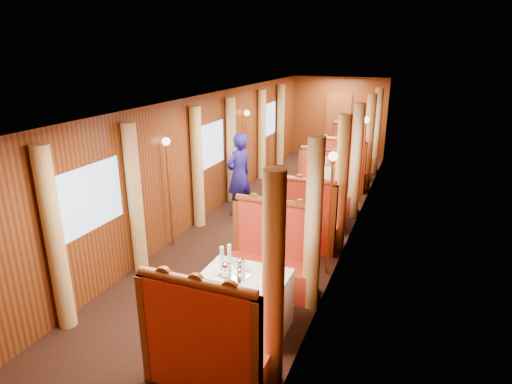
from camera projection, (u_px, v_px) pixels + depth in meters
The scene contains 49 objects.
floor at pixel (278, 220), 8.77m from camera, with size 3.00×12.00×0.01m, color black, non-canonical shape.
ceiling at pixel (280, 96), 7.97m from camera, with size 3.00×12.00×0.01m, color silver, non-canonical shape.
wall_far at pixel (338, 117), 13.66m from camera, with size 3.00×2.50×0.01m, color brown, non-canonical shape.
wall_near at pixel (14, 357), 3.08m from camera, with size 3.00×2.50×0.01m, color brown, non-canonical shape.
wall_left at pixel (210, 155), 8.89m from camera, with size 12.00×2.50×0.01m, color brown, non-canonical shape.
wall_right at pixel (356, 169), 7.85m from camera, with size 12.00×2.50×0.01m, color brown, non-canonical shape.
doorway_far at pixel (338, 125), 13.71m from camera, with size 0.80×0.04×2.00m, color brown.
table_near at pixel (245, 301), 5.30m from camera, with size 1.05×0.72×0.75m, color white.
banquette_near_fwd at pixel (207, 349), 4.39m from camera, with size 1.30×0.55×1.34m.
banquette_near_aft at pixel (272, 262), 6.18m from camera, with size 1.30×0.55×1.34m.
table_mid at pixel (314, 208), 8.39m from camera, with size 1.05×0.72×0.75m, color white.
banquette_mid_fwd at pixel (300, 225), 7.48m from camera, with size 1.30×0.55×1.34m.
banquette_mid_aft at pixel (326, 190), 9.27m from camera, with size 1.30×0.55×1.34m.
table_far at pixel (346, 165), 11.47m from camera, with size 1.05×0.72×0.75m, color white.
banquette_far_fwd at pixel (339, 173), 10.56m from camera, with size 1.30×0.55×1.34m.
banquette_far_aft at pixel (352, 155), 12.35m from camera, with size 1.30×0.55×1.34m.
tea_tray at pixel (234, 276), 5.15m from camera, with size 0.34×0.26×0.01m, color silver.
teapot_left at pixel (226, 271), 5.11m from camera, with size 0.18×0.14×0.15m, color silver, non-canonical shape.
teapot_right at pixel (240, 275), 5.06m from camera, with size 0.14×0.10×0.11m, color silver, non-canonical shape.
teapot_back at pixel (241, 267), 5.22m from camera, with size 0.17×0.13×0.14m, color silver, non-canonical shape.
fruit_plate at pixel (267, 282), 4.99m from camera, with size 0.21×0.21×0.05m.
cup_inboard at pixel (222, 258), 5.36m from camera, with size 0.08×0.08×0.26m.
cup_outboard at pixel (229, 256), 5.42m from camera, with size 0.08×0.08×0.26m.
rose_vase_mid at pixel (314, 181), 8.20m from camera, with size 0.06×0.06×0.36m.
rose_vase_far at pixel (346, 145), 11.27m from camera, with size 0.06×0.06×0.36m.
window_left_near at pixel (91, 198), 5.73m from camera, with size 1.20×0.90×0.01m, color #8EADD6, non-canonical shape.
curtain_left_near_a at pixel (55, 241), 5.09m from camera, with size 0.22×0.22×2.35m, color tan.
curtain_left_near_b at pixel (135, 200), 6.47m from camera, with size 0.22×0.22×2.35m, color tan.
window_right_near at pixel (306, 231), 4.70m from camera, with size 1.20×0.90×0.01m, color #8EADD6, non-canonical shape.
curtain_right_near_a at pixel (273, 286), 4.14m from camera, with size 0.22×0.22×2.35m, color tan.
curtain_right_near_b at pixel (313, 226), 5.52m from camera, with size 0.22×0.22×2.35m, color tan.
window_left_mid at pixel (211, 145), 8.82m from camera, with size 1.20×0.90×0.01m, color #8EADD6, non-canonical shape.
curtain_left_mid_a at pixel (197, 168), 8.18m from camera, with size 0.22×0.22×2.35m, color tan.
curtain_left_mid_b at pixel (231, 151), 9.56m from camera, with size 0.22×0.22×2.35m, color tan.
window_right_mid at pixel (356, 158), 7.79m from camera, with size 1.20×0.90×0.01m, color #8EADD6, non-canonical shape.
curtain_right_mid_a at pixel (341, 184), 7.23m from camera, with size 0.22×0.22×2.35m, color tan.
curtain_right_mid_b at pixel (356, 162), 8.60m from camera, with size 0.22×0.22×2.35m, color tan.
window_left_far at pixel (268, 120), 11.90m from camera, with size 1.20×0.90×0.01m, color #8EADD6, non-canonical shape.
curtain_left_far_a at pixel (262, 135), 11.27m from camera, with size 0.22×0.22×2.35m, color tan.
curtain_left_far_b at pixel (280, 125), 12.64m from camera, with size 0.22×0.22×2.35m, color tan.
window_right_far at pixel (378, 127), 10.88m from camera, with size 1.20×0.90×0.01m, color #8EADD6, non-canonical shape.
curtain_right_far_a at pixel (369, 143), 10.31m from camera, with size 0.22×0.22×2.35m, color tan.
curtain_right_far_b at pixel (376, 132), 11.69m from camera, with size 0.22×0.22×2.35m, color tan.
sconce_left_fore at pixel (168, 170), 7.26m from camera, with size 0.14×0.14×1.95m.
sconce_right_fore at pixel (331, 189), 6.30m from camera, with size 0.14×0.14×1.95m.
sconce_left_aft at pixel (247, 134), 10.35m from camera, with size 0.14×0.14×1.95m.
sconce_right_aft at pixel (364, 142), 9.38m from camera, with size 0.14×0.14×1.95m.
steward at pixel (239, 175), 8.81m from camera, with size 0.63×0.42×1.74m, color navy.
passenger at pixel (324, 179), 8.99m from camera, with size 0.40×0.44×0.76m.
Camera 1 is at (2.55, -7.72, 3.37)m, focal length 30.00 mm.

